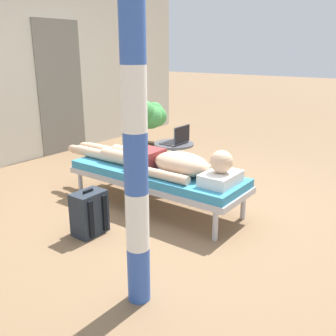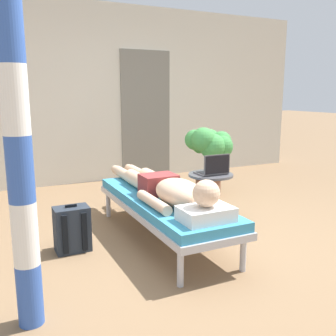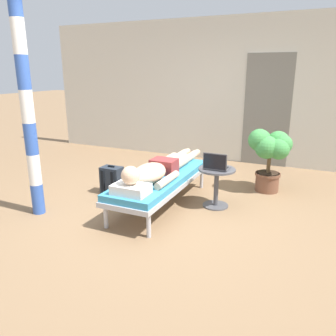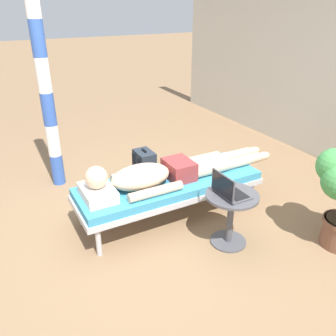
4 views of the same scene
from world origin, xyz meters
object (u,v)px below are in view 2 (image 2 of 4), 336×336
at_px(laptop, 213,169).
at_px(backpack, 72,229).
at_px(side_table, 210,189).
at_px(person_reclining, 167,188).
at_px(porch_post, 15,100).
at_px(lounge_chair, 163,204).
at_px(potted_plant, 210,150).

distance_m(laptop, backpack, 1.58).
xyz_separation_m(side_table, laptop, (0.00, -0.05, 0.23)).
bearing_deg(person_reclining, porch_post, -148.56).
relative_size(lounge_chair, porch_post, 0.73).
bearing_deg(potted_plant, laptop, -119.77).
bearing_deg(lounge_chair, potted_plant, 43.11).
height_order(side_table, porch_post, porch_post).
bearing_deg(laptop, person_reclining, -156.92).
height_order(person_reclining, porch_post, porch_post).
relative_size(side_table, backpack, 1.23).
bearing_deg(potted_plant, person_reclining, -134.90).
bearing_deg(side_table, backpack, -174.24).
height_order(side_table, laptop, laptop).
distance_m(lounge_chair, side_table, 0.73).
distance_m(person_reclining, side_table, 0.78).
height_order(laptop, potted_plant, potted_plant).
bearing_deg(side_table, porch_post, -150.18).
bearing_deg(laptop, backpack, -176.15).
xyz_separation_m(person_reclining, laptop, (0.69, 0.29, 0.07)).
distance_m(side_table, potted_plant, 1.06).
xyz_separation_m(person_reclining, backpack, (-0.84, 0.19, -0.32)).
height_order(side_table, backpack, side_table).
relative_size(person_reclining, backpack, 5.12).
distance_m(laptop, porch_post, 2.38).
bearing_deg(lounge_chair, person_reclining, -90.00).
relative_size(side_table, porch_post, 0.20).
distance_m(lounge_chair, potted_plant, 1.69).
relative_size(lounge_chair, side_table, 3.73).
relative_size(person_reclining, laptop, 7.00).
bearing_deg(side_table, lounge_chair, -159.11).
xyz_separation_m(lounge_chair, backpack, (-0.84, 0.11, -0.15)).
bearing_deg(porch_post, laptop, 28.69).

